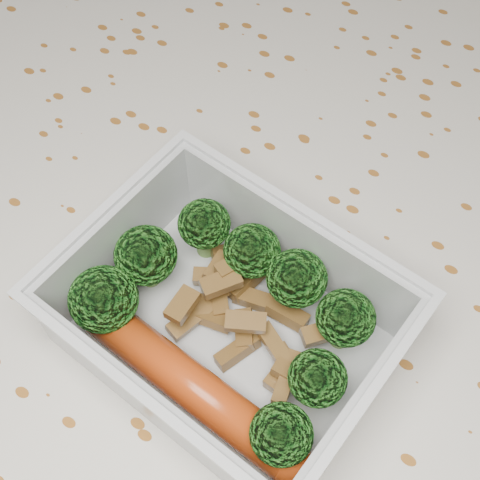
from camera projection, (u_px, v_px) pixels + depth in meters
The scene contains 6 objects.
dining_table at pixel (226, 318), 0.54m from camera, with size 1.40×0.90×0.75m.
tablecloth at pixel (225, 290), 0.50m from camera, with size 1.46×0.96×0.19m.
lunch_container at pixel (228, 326), 0.42m from camera, with size 0.21×0.18×0.07m.
broccoli_florets at pixel (228, 298), 0.41m from camera, with size 0.18×0.13×0.05m.
meat_pile at pixel (242, 311), 0.43m from camera, with size 0.11×0.09×0.03m.
sausage at pixel (190, 384), 0.40m from camera, with size 0.17×0.05×0.03m.
Camera 1 is at (0.13, -0.19, 1.16)m, focal length 50.00 mm.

